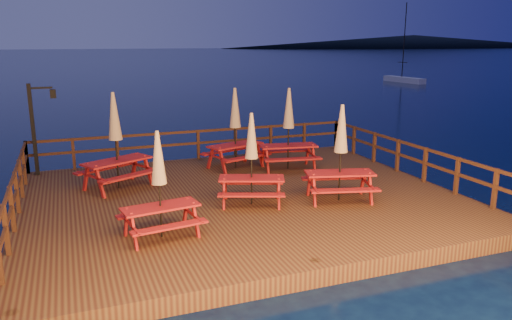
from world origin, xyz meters
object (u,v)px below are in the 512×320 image
object	(u,v)px
sailboat	(404,80)
picnic_table_0	(116,139)
picnic_table_1	(235,127)
lamp_post	(38,121)
picnic_table_2	(252,158)

from	to	relation	value
sailboat	picnic_table_0	world-z (taller)	sailboat
sailboat	picnic_table_1	bearing A→B (deg)	-138.34
lamp_post	picnic_table_2	xyz separation A→B (m)	(5.42, -5.35, -0.50)
picnic_table_0	picnic_table_2	distance (m)	4.31
picnic_table_2	lamp_post	bearing A→B (deg)	156.33
picnic_table_0	picnic_table_1	bearing A→B (deg)	-13.07
sailboat	picnic_table_0	bearing A→B (deg)	-140.97
lamp_post	picnic_table_2	size ratio (longest dim) A/B	1.20
lamp_post	picnic_table_1	bearing A→B (deg)	-12.98
lamp_post	picnic_table_1	size ratio (longest dim) A/B	1.08
sailboat	picnic_table_2	size ratio (longest dim) A/B	3.54
lamp_post	sailboat	world-z (taller)	sailboat
sailboat	picnic_table_0	xyz separation A→B (m)	(-34.61, -32.21, 1.60)
sailboat	picnic_table_0	distance (m)	47.30
lamp_post	picnic_table_1	distance (m)	6.44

